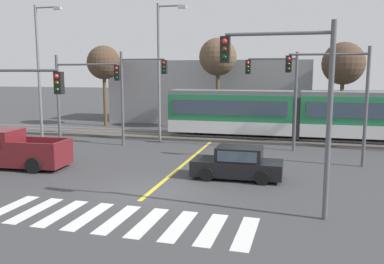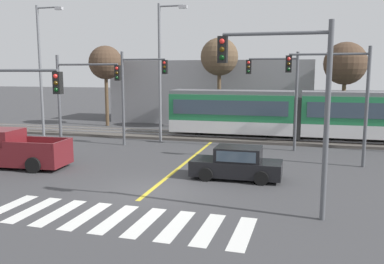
{
  "view_description": "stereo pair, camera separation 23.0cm",
  "coord_description": "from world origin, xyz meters",
  "px_view_note": "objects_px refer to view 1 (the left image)",
  "views": [
    {
      "loc": [
        5.72,
        -15.55,
        5.01
      ],
      "look_at": [
        0.15,
        6.46,
        1.6
      ],
      "focal_mm": 38.0,
      "sensor_mm": 36.0,
      "label": 1
    },
    {
      "loc": [
        5.94,
        -15.49,
        5.01
      ],
      "look_at": [
        0.15,
        6.46,
        1.6
      ],
      "focal_mm": 38.0,
      "sensor_mm": 36.0,
      "label": 2
    }
  ],
  "objects_px": {
    "street_lamp_centre": "(161,66)",
    "bare_tree_east": "(343,64)",
    "traffic_light_near_right": "(293,90)",
    "bare_tree_far_west": "(104,63)",
    "traffic_light_mid_right": "(339,87)",
    "traffic_light_far_right": "(279,86)",
    "traffic_light_mid_left": "(79,89)",
    "light_rail_tram": "(296,113)",
    "sedan_crossing": "(237,164)",
    "bare_tree_west": "(218,57)",
    "street_lamp_west": "(40,65)",
    "traffic_light_far_left": "(136,85)",
    "traffic_light_near_left": "(14,104)",
    "pickup_truck": "(14,152)"
  },
  "relations": [
    {
      "from": "traffic_light_near_right",
      "to": "bare_tree_far_west",
      "type": "relative_size",
      "value": 0.91
    },
    {
      "from": "traffic_light_near_left",
      "to": "bare_tree_far_west",
      "type": "relative_size",
      "value": 0.76
    },
    {
      "from": "sedan_crossing",
      "to": "street_lamp_centre",
      "type": "xyz_separation_m",
      "value": [
        -6.62,
        8.69,
        4.68
      ]
    },
    {
      "from": "sedan_crossing",
      "to": "pickup_truck",
      "type": "distance_m",
      "value": 11.67
    },
    {
      "from": "sedan_crossing",
      "to": "traffic_light_near_right",
      "type": "height_order",
      "value": "traffic_light_near_right"
    },
    {
      "from": "street_lamp_centre",
      "to": "bare_tree_east",
      "type": "relative_size",
      "value": 1.31
    },
    {
      "from": "light_rail_tram",
      "to": "bare_tree_far_west",
      "type": "bearing_deg",
      "value": 165.85
    },
    {
      "from": "sedan_crossing",
      "to": "traffic_light_near_left",
      "type": "height_order",
      "value": "traffic_light_near_left"
    },
    {
      "from": "traffic_light_mid_left",
      "to": "bare_tree_west",
      "type": "relative_size",
      "value": 0.77
    },
    {
      "from": "bare_tree_far_west",
      "to": "street_lamp_centre",
      "type": "bearing_deg",
      "value": -41.73
    },
    {
      "from": "traffic_light_mid_left",
      "to": "bare_tree_east",
      "type": "relative_size",
      "value": 0.81
    },
    {
      "from": "traffic_light_near_left",
      "to": "street_lamp_west",
      "type": "height_order",
      "value": "street_lamp_west"
    },
    {
      "from": "street_lamp_west",
      "to": "bare_tree_far_west",
      "type": "height_order",
      "value": "street_lamp_west"
    },
    {
      "from": "street_lamp_west",
      "to": "street_lamp_centre",
      "type": "distance_m",
      "value": 9.38
    },
    {
      "from": "traffic_light_mid_left",
      "to": "bare_tree_west",
      "type": "bearing_deg",
      "value": 62.99
    },
    {
      "from": "street_lamp_centre",
      "to": "traffic_light_far_left",
      "type": "bearing_deg",
      "value": -119.73
    },
    {
      "from": "sedan_crossing",
      "to": "street_lamp_west",
      "type": "relative_size",
      "value": 0.43
    },
    {
      "from": "bare_tree_far_west",
      "to": "bare_tree_east",
      "type": "relative_size",
      "value": 0.99
    },
    {
      "from": "street_lamp_centre",
      "to": "bare_tree_far_west",
      "type": "relative_size",
      "value": 1.31
    },
    {
      "from": "traffic_light_near_left",
      "to": "bare_tree_far_west",
      "type": "height_order",
      "value": "bare_tree_far_west"
    },
    {
      "from": "bare_tree_far_west",
      "to": "bare_tree_west",
      "type": "relative_size",
      "value": 0.93
    },
    {
      "from": "traffic_light_mid_left",
      "to": "bare_tree_far_west",
      "type": "relative_size",
      "value": 0.82
    },
    {
      "from": "traffic_light_near_left",
      "to": "bare_tree_west",
      "type": "height_order",
      "value": "bare_tree_west"
    },
    {
      "from": "traffic_light_near_left",
      "to": "bare_tree_east",
      "type": "height_order",
      "value": "bare_tree_east"
    },
    {
      "from": "traffic_light_far_right",
      "to": "traffic_light_near_right",
      "type": "xyz_separation_m",
      "value": [
        0.94,
        -12.24,
        0.32
      ]
    },
    {
      "from": "bare_tree_west",
      "to": "traffic_light_mid_right",
      "type": "bearing_deg",
      "value": -53.98
    },
    {
      "from": "traffic_light_far_right",
      "to": "light_rail_tram",
      "type": "bearing_deg",
      "value": 72.5
    },
    {
      "from": "street_lamp_west",
      "to": "traffic_light_mid_right",
      "type": "bearing_deg",
      "value": -11.93
    },
    {
      "from": "pickup_truck",
      "to": "traffic_light_near_right",
      "type": "height_order",
      "value": "traffic_light_near_right"
    },
    {
      "from": "street_lamp_west",
      "to": "traffic_light_mid_left",
      "type": "bearing_deg",
      "value": -39.11
    },
    {
      "from": "traffic_light_near_right",
      "to": "bare_tree_east",
      "type": "xyz_separation_m",
      "value": [
        3.79,
        21.37,
        1.21
      ]
    },
    {
      "from": "traffic_light_mid_right",
      "to": "bare_tree_west",
      "type": "distance_m",
      "value": 14.86
    },
    {
      "from": "light_rail_tram",
      "to": "traffic_light_far_right",
      "type": "relative_size",
      "value": 2.99
    },
    {
      "from": "light_rail_tram",
      "to": "traffic_light_near_left",
      "type": "distance_m",
      "value": 19.22
    },
    {
      "from": "light_rail_tram",
      "to": "street_lamp_centre",
      "type": "relative_size",
      "value": 1.93
    },
    {
      "from": "traffic_light_near_right",
      "to": "street_lamp_west",
      "type": "relative_size",
      "value": 0.68
    },
    {
      "from": "light_rail_tram",
      "to": "street_lamp_west",
      "type": "xyz_separation_m",
      "value": [
        -18.65,
        -2.93,
        3.45
      ]
    },
    {
      "from": "sedan_crossing",
      "to": "traffic_light_far_right",
      "type": "distance_m",
      "value": 8.49
    },
    {
      "from": "traffic_light_mid_right",
      "to": "traffic_light_far_right",
      "type": "xyz_separation_m",
      "value": [
        -3.2,
        3.63,
        -0.13
      ]
    },
    {
      "from": "traffic_light_mid_left",
      "to": "light_rail_tram",
      "type": "bearing_deg",
      "value": 30.71
    },
    {
      "from": "pickup_truck",
      "to": "traffic_light_mid_left",
      "type": "relative_size",
      "value": 0.92
    },
    {
      "from": "traffic_light_near_right",
      "to": "bare_tree_far_west",
      "type": "distance_m",
      "value": 26.35
    },
    {
      "from": "light_rail_tram",
      "to": "bare_tree_east",
      "type": "bearing_deg",
      "value": 56.74
    },
    {
      "from": "street_lamp_centre",
      "to": "bare_tree_far_west",
      "type": "height_order",
      "value": "street_lamp_centre"
    },
    {
      "from": "sedan_crossing",
      "to": "traffic_light_near_right",
      "type": "xyz_separation_m",
      "value": [
        2.44,
        -4.59,
        3.67
      ]
    },
    {
      "from": "street_lamp_centre",
      "to": "traffic_light_far_right",
      "type": "bearing_deg",
      "value": -7.25
    },
    {
      "from": "traffic_light_mid_right",
      "to": "traffic_light_far_right",
      "type": "bearing_deg",
      "value": 131.47
    },
    {
      "from": "traffic_light_mid_right",
      "to": "street_lamp_centre",
      "type": "relative_size",
      "value": 0.65
    },
    {
      "from": "traffic_light_mid_left",
      "to": "street_lamp_centre",
      "type": "xyz_separation_m",
      "value": [
        3.58,
        4.99,
        1.45
      ]
    },
    {
      "from": "traffic_light_mid_right",
      "to": "bare_tree_far_west",
      "type": "distance_m",
      "value": 22.41
    }
  ]
}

